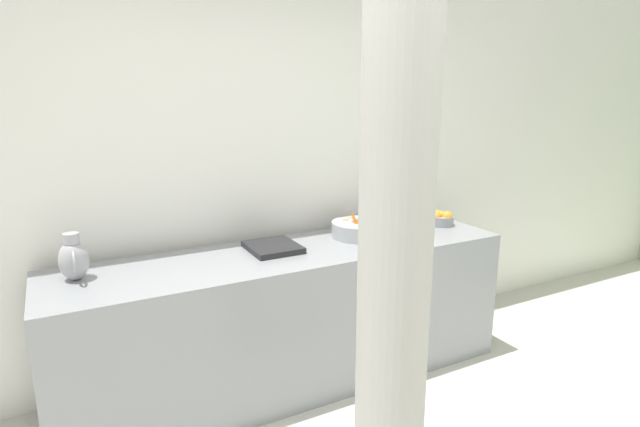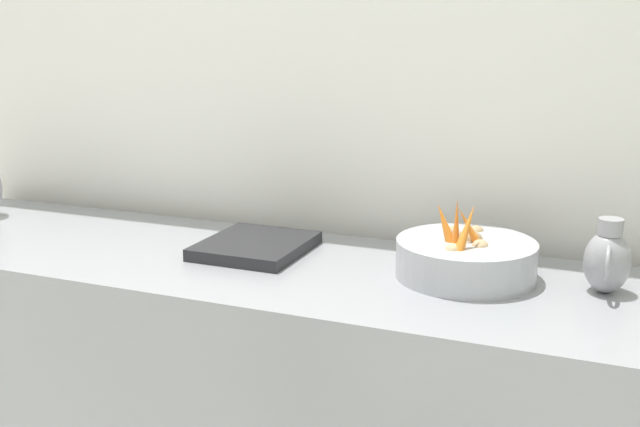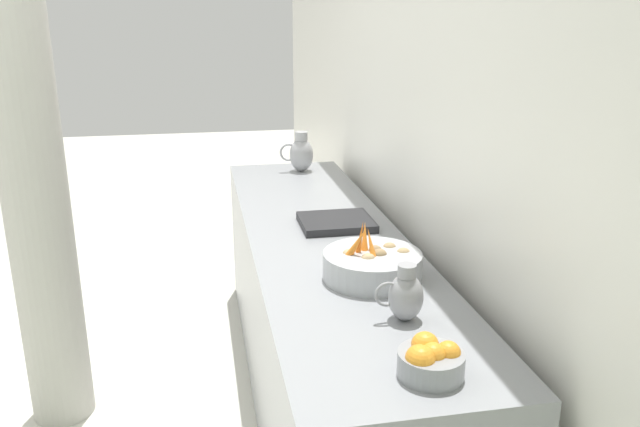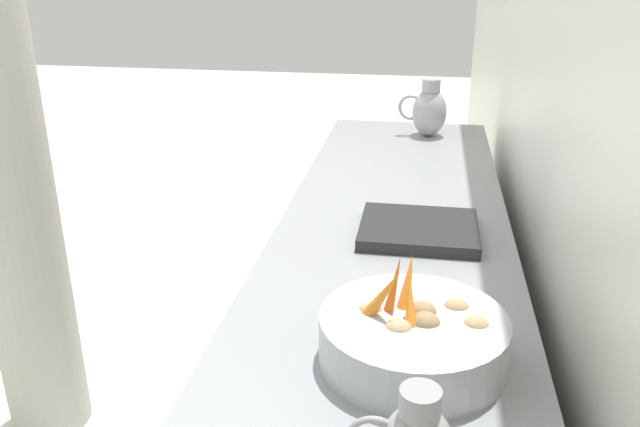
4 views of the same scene
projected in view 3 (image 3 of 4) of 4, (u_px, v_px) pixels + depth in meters
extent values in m
plane|color=beige|center=(13.00, 423.00, 3.03)|extent=(15.18, 15.18, 0.00)
cube|color=white|center=(472.00, 114.00, 2.38)|extent=(0.10, 8.27, 3.00)
cube|color=gray|center=(324.00, 320.00, 3.08)|extent=(0.70, 2.86, 0.89)
cylinder|color=#ADAFB5|center=(372.00, 265.00, 2.43)|extent=(0.38, 0.38, 0.10)
torus|color=#ADAFB5|center=(372.00, 276.00, 2.44)|extent=(0.22, 0.22, 0.01)
cone|color=orange|center=(360.00, 240.00, 2.41)|extent=(0.05, 0.04, 0.15)
cone|color=orange|center=(371.00, 244.00, 2.39)|extent=(0.04, 0.09, 0.12)
cone|color=orange|center=(357.00, 244.00, 2.38)|extent=(0.11, 0.07, 0.14)
cone|color=orange|center=(365.00, 239.00, 2.45)|extent=(0.06, 0.09, 0.13)
ellipsoid|color=tan|center=(368.00, 259.00, 2.37)|extent=(0.05, 0.05, 0.04)
ellipsoid|color=tan|center=(389.00, 248.00, 2.49)|extent=(0.05, 0.04, 0.04)
ellipsoid|color=tan|center=(349.00, 254.00, 2.42)|extent=(0.05, 0.04, 0.04)
ellipsoid|color=#9E7F56|center=(379.00, 255.00, 2.41)|extent=(0.06, 0.05, 0.05)
ellipsoid|color=tan|center=(403.00, 253.00, 2.43)|extent=(0.05, 0.04, 0.04)
ellipsoid|color=#9E7F56|center=(375.00, 251.00, 2.44)|extent=(0.05, 0.05, 0.05)
cylinder|color=gray|center=(431.00, 364.00, 1.78)|extent=(0.19, 0.19, 0.07)
sphere|color=orange|center=(433.00, 355.00, 1.76)|extent=(0.07, 0.07, 0.07)
sphere|color=orange|center=(425.00, 346.00, 1.81)|extent=(0.08, 0.08, 0.08)
sphere|color=orange|center=(448.00, 353.00, 1.77)|extent=(0.07, 0.07, 0.07)
sphere|color=orange|center=(421.00, 360.00, 1.74)|extent=(0.08, 0.08, 0.08)
sphere|color=orange|center=(419.00, 359.00, 1.74)|extent=(0.08, 0.08, 0.08)
ellipsoid|color=#A3A3A8|center=(301.00, 155.00, 4.06)|extent=(0.15, 0.15, 0.21)
cylinder|color=#A3A3A8|center=(301.00, 136.00, 4.02)|extent=(0.08, 0.08, 0.06)
torus|color=#A3A3A8|center=(289.00, 152.00, 4.04)|extent=(0.11, 0.01, 0.11)
ellipsoid|color=#939399|center=(406.00, 297.00, 2.09)|extent=(0.12, 0.12, 0.16)
cylinder|color=#939399|center=(407.00, 271.00, 2.06)|extent=(0.06, 0.06, 0.04)
torus|color=#939399|center=(387.00, 294.00, 2.08)|extent=(0.09, 0.01, 0.09)
cube|color=#232326|center=(336.00, 222.00, 3.04)|extent=(0.34, 0.30, 0.04)
cylinder|color=#B2AFA8|center=(22.00, 103.00, 2.67)|extent=(0.28, 0.28, 3.00)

